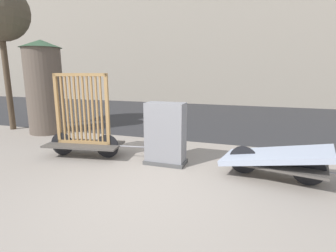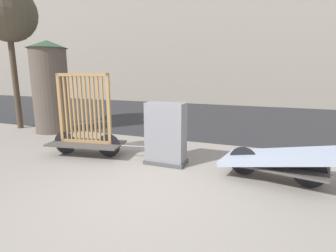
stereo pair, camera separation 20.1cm
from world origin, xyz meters
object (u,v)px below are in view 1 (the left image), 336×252
object	(u,v)px
bike_cart_with_bedframe	(84,130)
advertising_column	(44,87)
bike_cart_with_mattress	(275,158)
utility_cabinet	(166,136)

from	to	relation	value
bike_cart_with_bedframe	advertising_column	bearing A→B (deg)	138.04
bike_cart_with_mattress	utility_cabinet	bearing A→B (deg)	-173.06
bike_cart_with_bedframe	bike_cart_with_mattress	distance (m)	4.13
bike_cart_with_bedframe	advertising_column	world-z (taller)	advertising_column
bike_cart_with_bedframe	bike_cart_with_mattress	xyz separation A→B (m)	(4.12, -0.00, -0.24)
bike_cart_with_mattress	utility_cabinet	distance (m)	2.19
bike_cart_with_mattress	advertising_column	xyz separation A→B (m)	(-6.80, 1.74, 1.08)
bike_cart_with_mattress	utility_cabinet	xyz separation A→B (m)	(-2.17, 0.14, 0.21)
utility_cabinet	bike_cart_with_bedframe	bearing A→B (deg)	-175.80
bike_cart_with_bedframe	utility_cabinet	distance (m)	1.96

